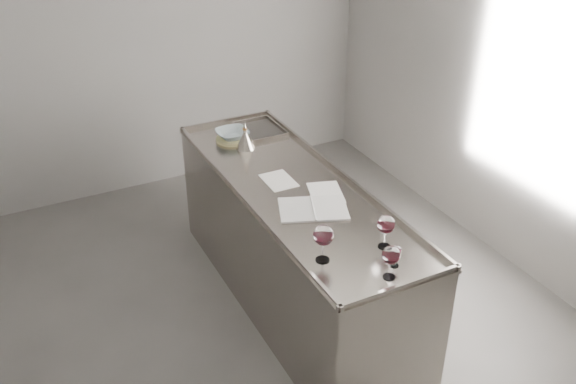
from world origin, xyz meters
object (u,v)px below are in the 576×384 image
wine_glass_middle (391,256)px  wine_glass_right (386,225)px  wine_glass_left (323,236)px  wine_funnel (245,141)px  counter (294,246)px  notebook (313,209)px  wine_glass_small (396,252)px  ceramic_bowl (232,134)px

wine_glass_middle → wine_glass_right: wine_glass_right is taller
wine_glass_left → wine_glass_right: (0.37, -0.04, -0.01)m
wine_glass_middle → wine_funnel: 1.77m
counter → notebook: counter is taller
wine_glass_left → wine_glass_small: (0.32, -0.22, -0.07)m
wine_glass_right → notebook: 0.57m
wine_glass_middle → wine_funnel: size_ratio=0.94×
wine_glass_right → wine_glass_small: wine_glass_right is taller
wine_glass_small → wine_funnel: 1.70m
notebook → wine_funnel: wine_funnel is taller
notebook → wine_funnel: size_ratio=2.44×
counter → notebook: 0.56m
notebook → wine_funnel: 0.99m
wine_glass_middle → notebook: wine_glass_middle is taller
wine_glass_left → notebook: size_ratio=0.44×
ceramic_bowl → wine_funnel: size_ratio=1.19×
wine_glass_left → wine_glass_right: wine_glass_left is taller
wine_glass_left → wine_funnel: bearing=82.8°
counter → wine_glass_left: (-0.24, -0.79, 0.62)m
counter → wine_glass_right: size_ratio=11.97×
wine_glass_left → wine_glass_small: bearing=-34.4°
wine_glass_small → wine_glass_middle: bearing=-139.3°
wine_funnel → notebook: bearing=-88.5°
wine_glass_left → wine_funnel: (0.18, 1.47, -0.09)m
wine_glass_small → wine_funnel: size_ratio=0.63×
counter → wine_glass_right: bearing=-80.6°
counter → wine_glass_small: (0.08, -1.01, 0.56)m
wine_glass_left → ceramic_bowl: 1.66m
counter → ceramic_bowl: 1.01m
wine_glass_middle → notebook: size_ratio=0.39×
wine_funnel → counter: bearing=-85.7°
wine_glass_small → wine_glass_right: bearing=72.8°
wine_glass_left → wine_glass_right: 0.38m
wine_glass_right → counter: bearing=99.4°
counter → wine_funnel: wine_funnel is taller
wine_glass_left → wine_funnel: size_ratio=1.08×
wine_glass_right → ceramic_bowl: bearing=97.4°
wine_glass_right → ceramic_bowl: (-0.22, 1.69, -0.09)m
wine_glass_left → wine_glass_small: wine_glass_left is taller
wine_glass_left → wine_glass_middle: wine_glass_left is taller
wine_glass_middle → ceramic_bowl: (-0.08, 1.94, -0.09)m
counter → wine_glass_right: wine_glass_right is taller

